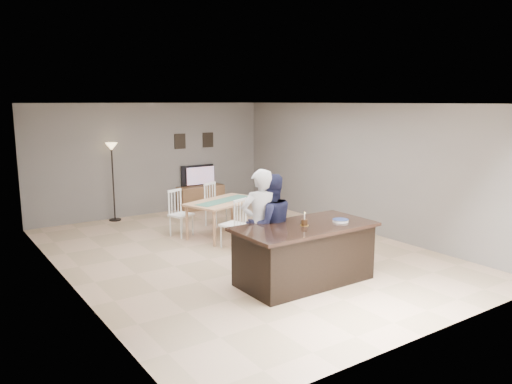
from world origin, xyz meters
TOP-DOWN VIEW (x-y plane):
  - floor at (0.00, 0.00)m, footprint 8.00×8.00m
  - room_shell at (0.00, 0.00)m, footprint 8.00×8.00m
  - kitchen_island at (0.00, -1.80)m, footprint 2.15×1.10m
  - tv_console at (1.20, 3.77)m, footprint 1.20×0.40m
  - television at (1.20, 3.84)m, footprint 0.91×0.12m
  - tv_screen_glow at (1.20, 3.76)m, footprint 0.78×0.00m
  - picture_frames at (1.15, 3.98)m, footprint 1.10×0.02m
  - doorway at (-2.99, -2.30)m, footprint 0.00×2.10m
  - woman at (-0.43, -1.25)m, footprint 0.71×0.55m
  - man at (-0.25, -1.25)m, footprint 0.91×0.77m
  - birthday_cake at (-0.02, -1.81)m, footprint 0.13×0.13m
  - plate_stack at (0.59, -1.95)m, footprint 0.25×0.25m
  - dining_table at (0.36, 1.21)m, footprint 1.98×2.15m
  - floor_lamp at (-1.05, 3.79)m, footprint 0.27×0.27m

SIDE VIEW (x-z plane):
  - floor at x=0.00m, z-range 0.00..0.00m
  - tv_console at x=1.20m, z-range 0.00..0.60m
  - kitchen_island at x=0.00m, z-range 0.00..0.90m
  - dining_table at x=0.36m, z-range 0.13..1.09m
  - man at x=-0.25m, z-range 0.00..1.63m
  - television at x=1.20m, z-range 0.60..1.13m
  - woman at x=-0.43m, z-range 0.00..1.73m
  - tv_screen_glow at x=1.20m, z-range 0.48..1.26m
  - plate_stack at x=0.59m, z-range 0.90..0.94m
  - birthday_cake at x=-0.02m, z-range 0.85..1.05m
  - doorway at x=-2.99m, z-range -0.07..2.58m
  - floor_lamp at x=-1.05m, z-range 0.50..2.31m
  - room_shell at x=0.00m, z-range -2.32..5.68m
  - picture_frames at x=1.15m, z-range 1.56..1.94m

